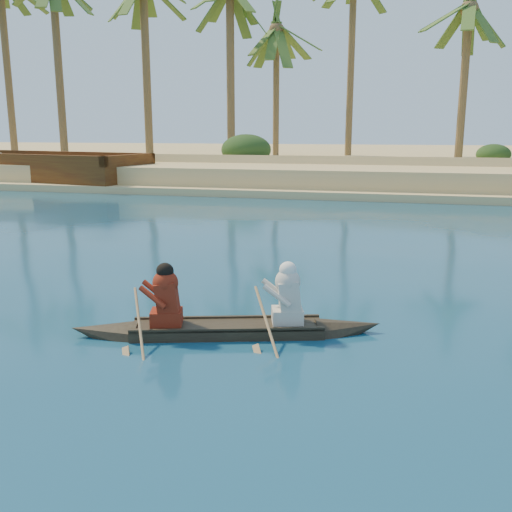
% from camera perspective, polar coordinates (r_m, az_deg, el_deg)
% --- Properties ---
extents(sandy_embankment, '(150.00, 51.00, 1.50)m').
position_cam_1_polar(sandy_embankment, '(52.44, 2.69, 9.57)').
color(sandy_embankment, '#D6B278').
rests_on(sandy_embankment, ground).
extents(palm_grove, '(110.00, 14.00, 16.00)m').
position_cam_1_polar(palm_grove, '(41.07, -0.76, 19.21)').
color(palm_grove, '#365E21').
rests_on(palm_grove, ground).
extents(shrub_cluster, '(100.00, 6.00, 2.40)m').
position_cam_1_polar(shrub_cluster, '(37.48, -2.14, 9.43)').
color(shrub_cluster, '#223C15').
rests_on(shrub_cluster, ground).
extents(canoe, '(4.96, 2.07, 1.37)m').
position_cam_1_polar(canoe, '(9.19, -2.89, -6.31)').
color(canoe, '#32291B').
rests_on(canoe, ground).
extents(barge_mid, '(14.01, 6.90, 2.23)m').
position_cam_1_polar(barge_mid, '(36.55, -20.79, 7.90)').
color(barge_mid, brown).
rests_on(barge_mid, ground).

